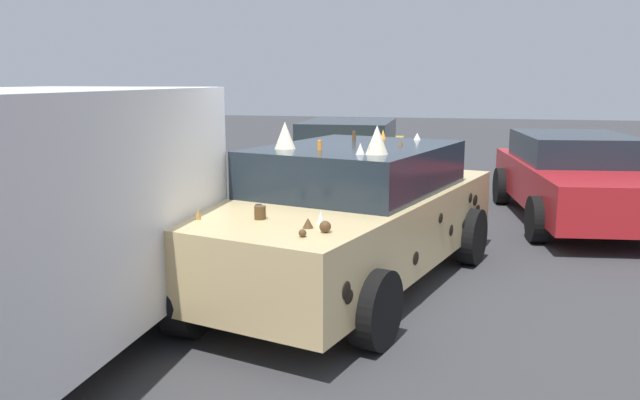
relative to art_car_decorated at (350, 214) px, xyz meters
The scene contains 4 objects.
ground_plane 0.76m from the art_car_decorated, 163.80° to the left, with size 60.00×60.00×0.00m, color #38383A.
art_car_decorated is the anchor object (origin of this frame).
parked_sedan_behind_left 5.60m from the art_car_decorated, 10.51° to the left, with size 4.54×2.08×1.39m.
parked_sedan_near_left 4.75m from the art_car_decorated, 36.33° to the right, with size 4.57×2.39×1.31m.
Camera 1 is at (-6.47, -1.21, 2.16)m, focal length 36.05 mm.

